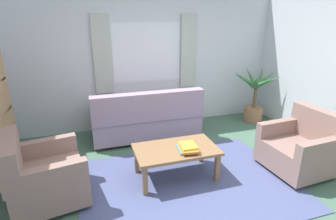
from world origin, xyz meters
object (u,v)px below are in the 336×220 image
object	(u,v)px
couch	(146,119)
potted_plant	(255,98)
armchair_right	(301,147)
armchair_left	(42,176)
coffee_table	(176,152)
book_stack_on_table	(188,147)

from	to	relation	value
couch	potted_plant	distance (m)	2.34
couch	armchair_right	bearing A→B (deg)	137.13
armchair_left	coffee_table	bearing A→B (deg)	-99.90
armchair_left	potted_plant	size ratio (longest dim) A/B	0.87
couch	armchair_right	world-z (taller)	couch
armchair_right	armchair_left	bearing A→B (deg)	-99.24
armchair_right	coffee_table	xyz separation A→B (m)	(-1.75, 0.35, 0.03)
couch	coffee_table	world-z (taller)	couch
coffee_table	book_stack_on_table	xyz separation A→B (m)	(0.13, -0.10, 0.10)
potted_plant	book_stack_on_table	bearing A→B (deg)	-143.26
armchair_right	book_stack_on_table	world-z (taller)	armchair_right
armchair_right	potted_plant	distance (m)	1.90
potted_plant	couch	bearing A→B (deg)	-176.93
armchair_left	armchair_right	xyz separation A→B (m)	(3.40, -0.33, 0.00)
book_stack_on_table	couch	bearing A→B (deg)	98.62
couch	coffee_table	distance (m)	1.36
coffee_table	potted_plant	xyz separation A→B (m)	(2.24, 1.48, 0.13)
armchair_right	coffee_table	world-z (taller)	armchair_right
armchair_right	coffee_table	size ratio (longest dim) A/B	0.81
couch	armchair_right	size ratio (longest dim) A/B	2.13
couch	armchair_left	xyz separation A→B (m)	(-1.56, -1.37, -0.01)
armchair_right	book_stack_on_table	bearing A→B (deg)	-102.54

